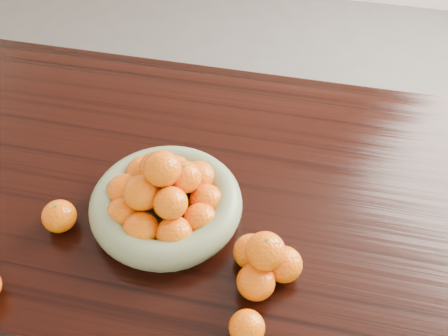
% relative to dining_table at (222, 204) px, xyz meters
% --- Properties ---
extents(ground, '(5.00, 5.00, 0.00)m').
position_rel_dining_table_xyz_m(ground, '(0.00, 0.00, -0.66)').
color(ground, '#4D4A49').
rests_on(ground, ground).
extents(dining_table, '(2.00, 1.00, 0.75)m').
position_rel_dining_table_xyz_m(dining_table, '(0.00, 0.00, 0.00)').
color(dining_table, black).
rests_on(dining_table, ground).
extents(fruit_bowl, '(0.37, 0.37, 0.20)m').
position_rel_dining_table_xyz_m(fruit_bowl, '(-0.11, -0.13, 0.14)').
color(fruit_bowl, '#6E7858').
rests_on(fruit_bowl, dining_table).
extents(orange_pyramid, '(0.16, 0.16, 0.14)m').
position_rel_dining_table_xyz_m(orange_pyramid, '(0.15, -0.25, 0.14)').
color(orange_pyramid, orange).
rests_on(orange_pyramid, dining_table).
extents(loose_orange_0, '(0.08, 0.08, 0.08)m').
position_rel_dining_table_xyz_m(loose_orange_0, '(-0.35, -0.22, 0.13)').
color(loose_orange_0, orange).
rests_on(loose_orange_0, dining_table).
extents(loose_orange_2, '(0.07, 0.07, 0.07)m').
position_rel_dining_table_xyz_m(loose_orange_2, '(0.14, -0.40, 0.12)').
color(loose_orange_2, orange).
rests_on(loose_orange_2, dining_table).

